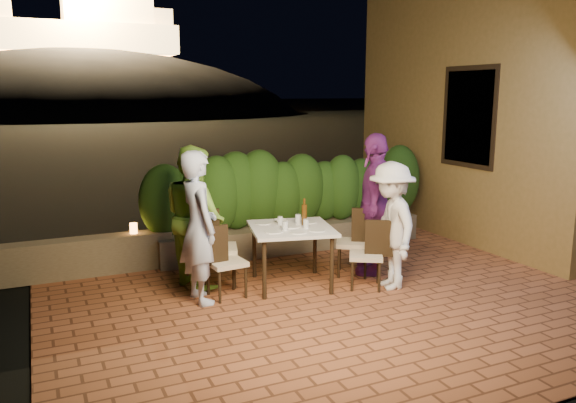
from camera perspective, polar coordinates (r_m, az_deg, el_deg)
ground at (r=6.67m, az=7.48°, el=-10.09°), size 400.00×400.00×0.00m
terrace_floor at (r=7.09m, az=5.31°, el=-9.21°), size 7.00×6.00×0.15m
building_wall at (r=10.04m, az=19.60°, el=11.13°), size 1.60×5.00×5.00m
window_pane at (r=9.15m, az=18.02°, el=8.16°), size 0.08×1.00×1.40m
window_frame at (r=9.14m, az=17.97°, el=8.16°), size 0.06×1.15×1.55m
planter at (r=8.62m, az=0.57°, el=-3.57°), size 4.20×0.55×0.40m
hedge at (r=8.46m, az=0.57°, el=1.35°), size 4.00×0.70×1.10m
parapet at (r=7.87m, az=-19.74°, el=-5.28°), size 2.20×0.30×0.50m
hill at (r=65.79m, az=-19.75°, el=4.81°), size 52.00×40.00×22.00m
fortress at (r=65.98m, az=-20.60°, el=17.41°), size 26.00×8.00×8.00m
dining_table at (r=6.98m, az=0.34°, el=-5.59°), size 1.17×1.17×0.75m
plate_nw at (r=6.63m, az=-1.45°, el=-3.09°), size 0.21×0.21×0.01m
plate_sw at (r=7.06m, az=-2.53°, el=-2.21°), size 0.20×0.20×0.01m
plate_ne at (r=6.71m, az=2.94°, el=-2.92°), size 0.20×0.20×0.01m
plate_se at (r=7.12m, az=2.09°, el=-2.11°), size 0.20×0.20×0.01m
plate_centre at (r=6.89m, az=0.25°, el=-2.54°), size 0.25×0.25×0.01m
plate_front at (r=6.61m, az=1.07°, el=-3.13°), size 0.20×0.20×0.01m
glass_nw at (r=6.70m, az=-0.30°, el=-2.49°), size 0.07×0.07×0.11m
glass_sw at (r=6.99m, az=-0.80°, el=-1.94°), size 0.06×0.06×0.10m
glass_ne at (r=6.80m, az=1.83°, el=-2.28°), size 0.07×0.07×0.11m
glass_se at (r=7.03m, az=1.03°, el=-1.81°), size 0.07×0.07×0.12m
beer_bottle at (r=6.94m, az=1.66°, el=-1.06°), size 0.07×0.07×0.34m
bowl at (r=7.12m, az=-0.71°, el=-1.98°), size 0.16×0.16×0.04m
chair_left_front at (r=6.63m, az=-6.28°, el=-6.01°), size 0.45×0.45×0.87m
chair_left_back at (r=7.03m, az=-7.08°, el=-4.61°), size 0.56×0.56×0.97m
chair_right_front at (r=6.96m, az=7.92°, el=-5.30°), size 0.54×0.54×0.86m
chair_right_back at (r=7.42m, az=6.58°, el=-4.05°), size 0.57×0.57×0.90m
diner_blue at (r=6.42m, az=-9.06°, el=-2.60°), size 0.47×0.67×1.75m
diner_green at (r=6.99m, az=-9.45°, el=-1.48°), size 0.82×0.97×1.75m
diner_white at (r=6.93m, az=10.41°, el=-2.43°), size 0.77×1.10×1.56m
diner_purple at (r=7.44m, az=8.81°, el=-0.25°), size 1.01×1.15×1.87m
parapet_lamp at (r=7.86m, az=-15.42°, el=-2.64°), size 0.10×0.10×0.14m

